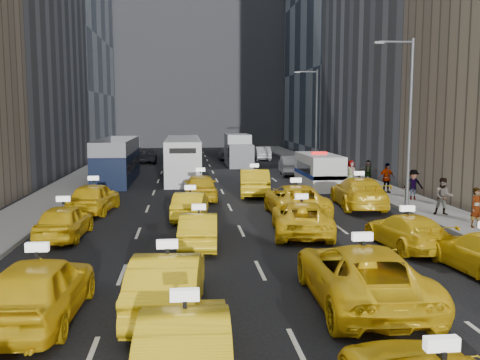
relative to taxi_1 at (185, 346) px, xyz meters
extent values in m
plane|color=black|center=(2.47, 5.34, -0.79)|extent=(160.00, 160.00, 0.00)
cube|color=gray|center=(-8.03, 30.34, -0.71)|extent=(3.00, 90.00, 0.15)
cube|color=gray|center=(12.97, 30.34, -0.71)|extent=(3.00, 90.00, 0.15)
cube|color=slate|center=(-6.58, 30.34, -0.70)|extent=(0.15, 90.00, 0.18)
cube|color=slate|center=(11.52, 30.34, -0.70)|extent=(0.15, 90.00, 0.18)
cube|color=slate|center=(2.47, 77.34, 19.21)|extent=(30.00, 12.00, 40.00)
cylinder|color=#595B60|center=(11.77, 17.34, 3.71)|extent=(0.20, 0.20, 9.00)
cylinder|color=#595B60|center=(10.87, 17.34, 8.01)|extent=(1.80, 0.12, 0.12)
cube|color=slate|center=(9.97, 17.34, 7.96)|extent=(0.50, 0.22, 0.12)
cylinder|color=#595B60|center=(11.77, 37.34, 3.71)|extent=(0.20, 0.20, 9.00)
cylinder|color=#595B60|center=(10.87, 37.34, 8.01)|extent=(1.80, 0.12, 0.12)
cube|color=slate|center=(9.97, 37.34, 7.96)|extent=(0.50, 0.22, 0.12)
imported|color=yellow|center=(0.00, 0.00, 0.00)|extent=(1.82, 4.83, 1.57)
imported|color=yellow|center=(-3.61, 3.57, 0.05)|extent=(2.19, 5.01, 1.68)
imported|color=yellow|center=(-0.44, 3.83, 0.02)|extent=(2.07, 5.00, 1.61)
imported|color=yellow|center=(4.76, 3.97, 0.04)|extent=(2.91, 6.02, 1.65)
imported|color=yellow|center=(-4.97, 12.65, -0.06)|extent=(1.90, 4.33, 1.45)
imported|color=yellow|center=(0.54, 10.71, -0.11)|extent=(1.68, 4.18, 1.35)
imported|color=yellow|center=(4.97, 12.41, -0.07)|extent=(3.01, 5.40, 1.43)
imported|color=yellow|center=(8.49, 9.68, -0.12)|extent=(2.23, 4.72, 1.33)
imported|color=yellow|center=(-4.72, 18.49, 0.01)|extent=(2.42, 4.88, 1.60)
imported|color=yellow|center=(0.27, 16.16, -0.11)|extent=(1.94, 4.29, 1.36)
imported|color=yellow|center=(5.56, 16.44, 0.02)|extent=(2.80, 5.87, 1.62)
imported|color=yellow|center=(9.54, 18.59, 0.05)|extent=(2.92, 5.99, 1.68)
imported|color=yellow|center=(0.95, 22.08, 0.02)|extent=(1.93, 4.73, 1.61)
imported|color=yellow|center=(4.39, 23.59, 0.05)|extent=(2.23, 5.23, 1.68)
cube|color=silver|center=(9.32, 26.55, 0.39)|extent=(2.53, 5.97, 2.35)
cylinder|color=black|center=(8.35, 24.52, -0.32)|extent=(0.28, 0.94, 0.94)
cylinder|color=black|center=(10.29, 24.52, -0.32)|extent=(0.28, 0.94, 0.94)
cylinder|color=black|center=(8.35, 28.58, -0.32)|extent=(0.28, 0.94, 0.94)
cylinder|color=black|center=(10.29, 28.58, -0.32)|extent=(0.28, 0.94, 0.94)
cube|color=navy|center=(9.32, 26.55, 0.23)|extent=(2.57, 5.97, 0.27)
cube|color=red|center=(9.32, 26.55, 1.64)|extent=(1.08, 0.43, 0.17)
cube|color=black|center=(-5.10, 31.61, 0.81)|extent=(3.96, 11.20, 3.19)
cylinder|color=black|center=(-6.19, 27.03, -0.24)|extent=(0.28, 1.10, 1.10)
cylinder|color=black|center=(-4.00, 27.03, -0.24)|extent=(0.28, 1.10, 1.10)
cylinder|color=black|center=(-6.19, 36.19, -0.24)|extent=(0.28, 1.10, 1.10)
cylinder|color=black|center=(-4.00, 36.19, -0.24)|extent=(0.28, 1.10, 1.10)
cube|color=silver|center=(-0.11, 32.87, 0.82)|extent=(3.29, 12.54, 3.21)
cylinder|color=black|center=(-1.26, 27.56, -0.24)|extent=(0.28, 1.10, 1.10)
cylinder|color=black|center=(1.03, 27.56, -0.24)|extent=(0.28, 1.10, 1.10)
cylinder|color=black|center=(-1.26, 38.18, -0.24)|extent=(0.28, 1.10, 1.10)
cylinder|color=black|center=(1.03, 38.18, -0.24)|extent=(0.28, 1.10, 1.10)
cube|color=silver|center=(5.31, 42.82, 0.76)|extent=(3.12, 7.00, 3.10)
cylinder|color=black|center=(4.30, 40.33, -0.24)|extent=(0.28, 1.10, 1.10)
cylinder|color=black|center=(6.32, 40.33, -0.24)|extent=(0.28, 1.10, 1.10)
cylinder|color=black|center=(4.30, 45.31, -0.24)|extent=(0.28, 1.10, 1.10)
cylinder|color=black|center=(6.32, 45.31, -0.24)|extent=(0.28, 1.10, 1.10)
imported|color=#B2B4BA|center=(8.90, 34.49, 0.01)|extent=(2.06, 4.93, 1.59)
imported|color=black|center=(-4.21, 47.06, -0.01)|extent=(2.76, 5.67, 1.55)
imported|color=slate|center=(4.78, 49.90, -0.08)|extent=(2.07, 4.91, 1.42)
imported|color=black|center=(0.54, 50.89, -0.03)|extent=(2.39, 4.66, 1.52)
imported|color=#B8BCC0|center=(8.63, 49.21, -0.04)|extent=(1.76, 4.59, 1.49)
imported|color=gray|center=(12.81, 12.32, 0.25)|extent=(0.74, 0.60, 1.77)
imported|color=gray|center=(12.77, 15.28, 0.29)|extent=(1.01, 0.78, 1.85)
imported|color=gray|center=(13.29, 20.00, 0.24)|extent=(1.22, 0.74, 1.76)
imported|color=gray|center=(12.70, 22.67, 0.32)|extent=(1.19, 0.70, 1.91)
imported|color=gray|center=(11.79, 27.09, 0.22)|extent=(0.94, 0.70, 1.71)
imported|color=gray|center=(13.55, 28.50, 0.15)|extent=(1.51, 0.95, 1.57)
camera|label=1|loc=(0.04, -9.69, 4.38)|focal=40.00mm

